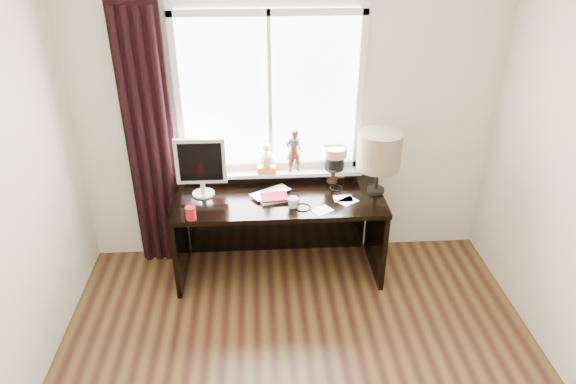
{
  "coord_description": "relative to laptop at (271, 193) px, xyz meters",
  "views": [
    {
      "loc": [
        -0.26,
        -1.98,
        2.79
      ],
      "look_at": [
        -0.05,
        1.25,
        1.0
      ],
      "focal_mm": 32.0,
      "sensor_mm": 36.0,
      "label": 1
    }
  ],
  "objects": [
    {
      "name": "wall_back",
      "position": [
        0.17,
        0.33,
        0.54
      ],
      "size": [
        3.5,
        0.0,
        2.6
      ],
      "primitive_type": "cube",
      "rotation": [
        1.57,
        0.0,
        0.0
      ],
      "color": "beige",
      "rests_on": "ground"
    },
    {
      "name": "laptop",
      "position": [
        0.0,
        0.0,
        0.0
      ],
      "size": [
        0.39,
        0.36,
        0.03
      ],
      "primitive_type": "imported",
      "rotation": [
        0.0,
        0.0,
        0.57
      ],
      "color": "silver",
      "rests_on": "desk"
    },
    {
      "name": "mug",
      "position": [
        0.17,
        -0.22,
        0.03
      ],
      "size": [
        0.12,
        0.12,
        0.09
      ],
      "primitive_type": "imported",
      "rotation": [
        0.0,
        0.0,
        0.58
      ],
      "color": "white",
      "rests_on": "desk"
    },
    {
      "name": "red_cup",
      "position": [
        -0.61,
        -0.34,
        0.04
      ],
      "size": [
        0.08,
        0.08,
        0.1
      ],
      "primitive_type": "cylinder",
      "color": "maroon",
      "rests_on": "desk"
    },
    {
      "name": "window",
      "position": [
        0.05,
        0.28,
        0.55
      ],
      "size": [
        1.52,
        0.2,
        1.4
      ],
      "color": "white",
      "rests_on": "ground"
    },
    {
      "name": "curtain",
      "position": [
        -0.97,
        0.23,
        0.35
      ],
      "size": [
        0.38,
        0.09,
        2.25
      ],
      "color": "black",
      "rests_on": "floor"
    },
    {
      "name": "desk",
      "position": [
        0.07,
        0.05,
        -0.26
      ],
      "size": [
        1.7,
        0.7,
        0.75
      ],
      "color": "black",
      "rests_on": "floor"
    },
    {
      "name": "monitor",
      "position": [
        -0.55,
        0.03,
        0.26
      ],
      "size": [
        0.4,
        0.18,
        0.49
      ],
      "color": "beige",
      "rests_on": "desk"
    },
    {
      "name": "notebook_stack",
      "position": [
        0.02,
        -0.08,
        0.0
      ],
      "size": [
        0.26,
        0.21,
        0.03
      ],
      "color": "beige",
      "rests_on": "desk"
    },
    {
      "name": "brush_holder",
      "position": [
        0.53,
        0.19,
        0.05
      ],
      "size": [
        0.09,
        0.09,
        0.25
      ],
      "color": "black",
      "rests_on": "desk"
    },
    {
      "name": "icon_frame",
      "position": [
        0.6,
        0.26,
        0.05
      ],
      "size": [
        0.1,
        0.03,
        0.13
      ],
      "color": "gold",
      "rests_on": "desk"
    },
    {
      "name": "table_lamp",
      "position": [
        0.87,
        -0.01,
        0.35
      ],
      "size": [
        0.35,
        0.35,
        0.52
      ],
      "color": "black",
      "rests_on": "desk"
    },
    {
      "name": "loose_papers",
      "position": [
        0.53,
        -0.18,
        -0.01
      ],
      "size": [
        0.41,
        0.32,
        0.0
      ],
      "color": "white",
      "rests_on": "desk"
    },
    {
      "name": "desk_cables",
      "position": [
        0.29,
        -0.06,
        -0.01
      ],
      "size": [
        0.62,
        0.44,
        0.01
      ],
      "color": "black",
      "rests_on": "desk"
    }
  ]
}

